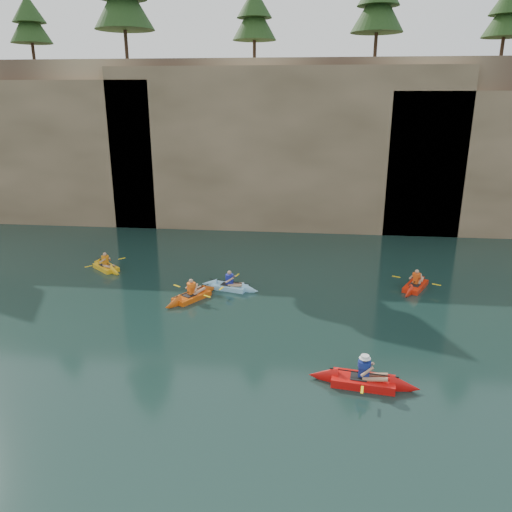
# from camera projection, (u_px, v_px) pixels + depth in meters

# --- Properties ---
(ground) EXTENTS (160.00, 160.00, 0.00)m
(ground) POSITION_uv_depth(u_px,v_px,m) (168.00, 415.00, 15.02)
(ground) COLOR black
(ground) RESTS_ON ground
(cliff) EXTENTS (70.00, 16.00, 12.00)m
(cliff) POSITION_uv_depth(u_px,v_px,m) (265.00, 135.00, 41.53)
(cliff) COLOR tan
(cliff) RESTS_ON ground
(cliff_slab_center) EXTENTS (24.00, 2.40, 11.40)m
(cliff_slab_center) POSITION_uv_depth(u_px,v_px,m) (283.00, 148.00, 34.41)
(cliff_slab_center) COLOR #977B5B
(cliff_slab_center) RESTS_ON ground
(sea_cave_west) EXTENTS (4.50, 1.00, 4.00)m
(sea_cave_west) POSITION_uv_depth(u_px,v_px,m) (13.00, 196.00, 37.08)
(sea_cave_west) COLOR black
(sea_cave_west) RESTS_ON ground
(sea_cave_center) EXTENTS (3.50, 1.00, 3.20)m
(sea_cave_center) POSITION_uv_depth(u_px,v_px,m) (198.00, 206.00, 35.70)
(sea_cave_center) COLOR black
(sea_cave_center) RESTS_ON ground
(sea_cave_east) EXTENTS (5.00, 1.00, 4.50)m
(sea_cave_east) POSITION_uv_depth(u_px,v_px,m) (399.00, 202.00, 34.00)
(sea_cave_east) COLOR black
(sea_cave_east) RESTS_ON ground
(main_kayaker) EXTENTS (3.74, 2.46, 1.36)m
(main_kayaker) POSITION_uv_depth(u_px,v_px,m) (363.00, 380.00, 16.53)
(main_kayaker) COLOR red
(main_kayaker) RESTS_ON ground
(kayaker_orange) EXTENTS (2.43, 3.17, 1.25)m
(kayaker_orange) POSITION_uv_depth(u_px,v_px,m) (192.00, 296.00, 23.52)
(kayaker_orange) COLOR #E3550E
(kayaker_orange) RESTS_ON ground
(kayaker_ltblue_near) EXTENTS (3.13, 2.32, 1.20)m
(kayaker_ltblue_near) POSITION_uv_depth(u_px,v_px,m) (230.00, 286.00, 24.72)
(kayaker_ltblue_near) COLOR #93D4F5
(kayaker_ltblue_near) RESTS_ON ground
(kayaker_red_far) EXTENTS (2.19, 3.31, 1.23)m
(kayaker_red_far) POSITION_uv_depth(u_px,v_px,m) (415.00, 285.00, 24.83)
(kayaker_red_far) COLOR red
(kayaker_red_far) RESTS_ON ground
(kayaker_yellow) EXTENTS (2.73, 2.50, 1.22)m
(kayaker_yellow) POSITION_uv_depth(u_px,v_px,m) (106.00, 267.00, 27.52)
(kayaker_yellow) COLOR #F4AF14
(kayaker_yellow) RESTS_ON ground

